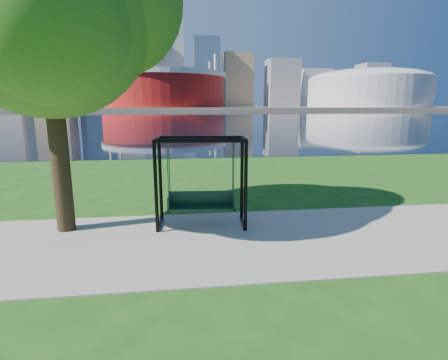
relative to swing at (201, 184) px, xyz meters
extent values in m
plane|color=#1E5114|center=(0.39, -0.57, -1.07)|extent=(900.00, 900.00, 0.00)
cube|color=#9E937F|center=(0.39, -1.07, -1.05)|extent=(120.00, 4.00, 0.03)
cube|color=black|center=(0.39, 101.43, -1.06)|extent=(900.00, 180.00, 0.02)
cube|color=#937F60|center=(0.39, 305.43, -0.07)|extent=(900.00, 228.00, 2.00)
cylinder|color=maroon|center=(-9.61, 234.43, 11.93)|extent=(80.00, 80.00, 22.00)
cylinder|color=silver|center=(-9.61, 234.43, 21.43)|extent=(83.00, 83.00, 3.00)
cylinder|color=silver|center=(23.30, 253.43, 16.93)|extent=(2.00, 2.00, 32.00)
cylinder|color=silver|center=(-42.51, 253.43, 16.93)|extent=(2.00, 2.00, 32.00)
cylinder|color=silver|center=(-42.51, 215.43, 16.93)|extent=(2.00, 2.00, 32.00)
cylinder|color=silver|center=(23.30, 215.43, 16.93)|extent=(2.00, 2.00, 32.00)
cylinder|color=beige|center=(135.39, 234.43, 10.93)|extent=(84.00, 84.00, 20.00)
ellipsoid|color=beige|center=(135.39, 234.43, 19.93)|extent=(84.00, 84.00, 15.12)
cube|color=gray|center=(-139.61, 309.43, 31.93)|extent=(28.00, 28.00, 62.00)
cube|color=#998466|center=(-99.61, 299.43, 44.93)|extent=(26.00, 26.00, 88.00)
cube|color=slate|center=(-69.61, 324.43, 48.43)|extent=(30.00, 24.00, 95.00)
cube|color=gray|center=(-39.61, 304.43, 36.93)|extent=(24.00, 24.00, 72.00)
cube|color=silver|center=(-9.61, 334.43, 40.93)|extent=(32.00, 28.00, 80.00)
cube|color=slate|center=(25.39, 309.43, 29.93)|extent=(22.00, 22.00, 58.00)
cube|color=#998466|center=(55.39, 324.43, 24.93)|extent=(26.00, 26.00, 48.00)
cube|color=gray|center=(95.39, 314.43, 21.93)|extent=(28.00, 24.00, 42.00)
cube|color=silver|center=(135.39, 339.43, 18.93)|extent=(30.00, 26.00, 36.00)
cube|color=gray|center=(185.39, 319.43, 20.93)|extent=(24.00, 24.00, 40.00)
cube|color=#998466|center=(225.39, 334.43, 16.93)|extent=(26.00, 26.00, 32.00)
cylinder|color=black|center=(-1.07, -0.37, 0.02)|extent=(0.09, 0.09, 2.16)
cylinder|color=black|center=(1.00, -0.53, 0.02)|extent=(0.09, 0.09, 2.16)
cylinder|color=black|center=(-1.00, 0.47, 0.02)|extent=(0.09, 0.09, 2.16)
cylinder|color=black|center=(1.06, 0.32, 0.02)|extent=(0.09, 0.09, 2.16)
cylinder|color=black|center=(-0.03, -0.45, 1.10)|extent=(2.07, 0.24, 0.08)
cylinder|color=black|center=(0.03, 0.40, 1.10)|extent=(2.07, 0.24, 0.08)
cylinder|color=black|center=(-1.03, 0.05, 1.10)|extent=(0.15, 0.85, 0.08)
cylinder|color=black|center=(-1.03, 0.05, -0.99)|extent=(0.13, 0.85, 0.07)
cylinder|color=black|center=(1.03, -0.10, 1.10)|extent=(0.15, 0.85, 0.08)
cylinder|color=black|center=(1.03, -0.10, -0.99)|extent=(0.13, 0.85, 0.07)
cube|color=black|center=(0.00, -0.03, -0.60)|extent=(1.67, 0.55, 0.06)
cube|color=black|center=(0.01, 0.16, -0.39)|extent=(1.64, 0.17, 0.36)
cube|color=black|center=(-0.79, 0.03, -0.46)|extent=(0.08, 0.43, 0.32)
cube|color=black|center=(0.79, -0.09, -0.46)|extent=(0.08, 0.43, 0.32)
cylinder|color=#313136|center=(-0.79, -0.14, 0.37)|extent=(0.02, 0.02, 1.36)
cylinder|color=#313136|center=(0.76, -0.26, 0.37)|extent=(0.02, 0.02, 1.36)
cylinder|color=#313136|center=(-0.76, 0.21, 0.37)|extent=(0.02, 0.02, 1.36)
cylinder|color=#313136|center=(0.78, 0.09, 0.37)|extent=(0.02, 0.02, 1.36)
cylinder|color=black|center=(-3.24, 0.09, 1.00)|extent=(0.41, 0.41, 4.14)
sphere|color=#34611C|center=(-3.24, 0.09, 3.82)|extent=(4.51, 4.51, 4.51)
sphere|color=#34611C|center=(-2.02, 0.66, 4.20)|extent=(3.39, 3.39, 3.39)
sphere|color=#34611C|center=(-2.86, -0.94, 3.35)|extent=(3.01, 3.01, 3.01)
camera|label=1|loc=(-0.52, -8.28, 1.87)|focal=28.00mm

